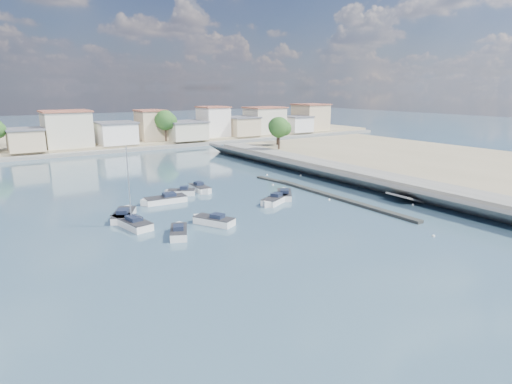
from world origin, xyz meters
The scene contains 18 objects.
ground centered at (0.00, 40.00, 0.00)m, with size 400.00×400.00×0.00m, color #2A3F55.
seawall_walkway centered at (18.50, 13.00, 0.90)m, with size 5.00×90.00×1.80m, color slate.
seawall_embankment centered at (40.10, 12.99, 0.85)m, with size 49.65×90.00×2.90m.
breakwater centered at (6.90, 12.69, 0.17)m, with size 2.00×31.02×0.35m.
far_shore_land centered at (0.00, 92.00, 0.70)m, with size 160.00×40.00×1.40m, color gray.
far_shore_quay centered at (0.00, 71.00, 0.40)m, with size 160.00×2.50×0.80m, color slate.
far_town centered at (10.71, 76.92, 4.93)m, with size 113.01×12.80×8.35m.
shore_trees centered at (8.34, 68.11, 6.22)m, with size 74.56×38.32×7.92m.
motorboat_a centered at (-12.46, 9.85, 0.38)m, with size 3.76×4.93×1.48m.
motorboat_b centered at (-17.09, 8.40, 0.38)m, with size 3.20×4.51×1.48m.
motorboat_c centered at (-13.63, 21.38, 0.38)m, with size 6.06×2.43×1.48m.
motorboat_d centered at (-1.60, 13.11, 0.38)m, with size 4.98×3.72×1.48m.
motorboat_e centered at (-19.93, 17.55, 0.38)m, with size 4.15×5.57×1.48m.
motorboat_f centered at (-10.06, 24.11, 0.38)m, with size 4.06×3.15×1.48m.
motorboat_g centered at (-6.59, 24.62, 0.38)m, with size 1.97×5.10×1.48m.
motorboat_h centered at (1.54, 15.04, 0.38)m, with size 4.26×4.94×1.48m.
sailboat centered at (-20.27, 14.30, 0.41)m, with size 3.08×6.72×9.00m.
mooring_buoys centered at (8.18, 13.83, 0.05)m, with size 8.89×35.67×0.32m.
Camera 1 is at (-33.50, -30.77, 14.77)m, focal length 30.00 mm.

